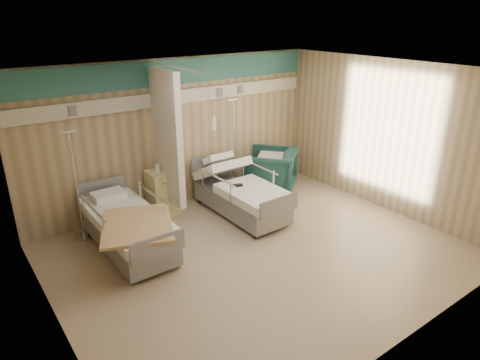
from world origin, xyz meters
The scene contains 13 objects.
ground centered at (0.00, 0.00, 0.00)m, with size 6.00×5.00×0.00m, color gray.
room_walls centered at (-0.03, 0.25, 1.86)m, with size 6.04×5.04×2.82m.
bed_right centered at (0.60, 1.30, 0.32)m, with size 1.00×2.16×0.63m, color silver, non-canonical shape.
bed_left centered at (-1.60, 1.30, 0.32)m, with size 1.00×2.16×0.63m, color silver, non-canonical shape.
bedside_cabinet centered at (-0.55, 2.20, 0.42)m, with size 0.50×0.48×0.85m, color #DED98A.
visitor_armchair centered at (1.77, 1.83, 0.45)m, with size 0.97×1.00×0.91m, color #1B4543.
waffle_blanket centered at (1.75, 1.80, 0.94)m, with size 0.60×0.53×0.07m, color white.
iv_stand_right centered at (1.10, 2.25, 0.40)m, with size 0.35×0.35×1.97m.
iv_stand_left centered at (-2.08, 2.13, 0.38)m, with size 0.33×0.33×1.87m.
call_remote centered at (0.45, 1.20, 0.65)m, with size 0.18×0.08×0.04m, color black.
tan_blanket centered at (-1.63, 0.84, 0.65)m, with size 0.99×1.25×0.04m, color tan.
toiletry_bag centered at (-0.43, 2.24, 0.91)m, with size 0.22×0.14×0.12m, color black.
white_cup centered at (-0.62, 2.19, 0.92)m, with size 0.09×0.09×0.13m, color white.
Camera 1 is at (-3.72, -4.55, 3.58)m, focal length 32.00 mm.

